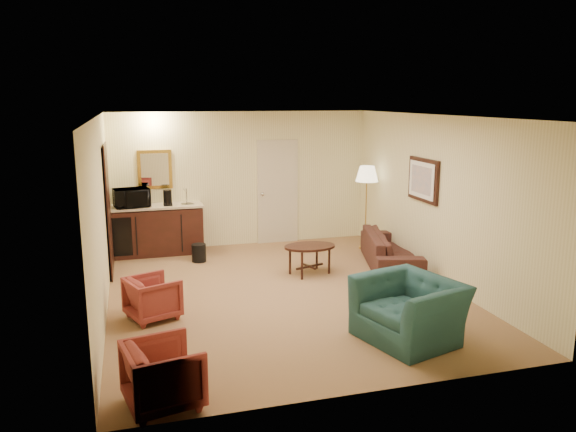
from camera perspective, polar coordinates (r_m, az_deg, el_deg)
The scene contains 12 objects.
ground at distance 8.44m, azimuth -0.51°, elevation -7.84°, with size 6.00×6.00×0.00m, color olive.
room_walls at distance 8.73m, azimuth -2.48°, elevation 4.45°, with size 5.02×6.01×2.61m.
wetbar_cabinet at distance 10.66m, azimuth -13.03°, elevation -1.35°, with size 1.64×0.58×0.92m, color #381611.
sofa at distance 9.79m, azimuth 10.43°, elevation -2.86°, with size 1.98×0.58×0.77m, color black.
teal_armchair at distance 6.89m, azimuth 12.25°, elevation -8.33°, with size 1.14×0.74×1.00m, color #1F4E4B.
rose_chair_near at distance 7.63m, azimuth -13.59°, elevation -7.88°, with size 0.61×0.57×0.62m, color maroon.
rose_chair_far at distance 5.57m, azimuth -12.57°, elevation -15.18°, with size 0.67×0.63×0.69m, color maroon.
coffee_table at distance 9.26m, azimuth 2.21°, elevation -4.45°, with size 0.85×0.57×0.49m, color black.
floor_lamp at distance 10.79m, azimuth 7.93°, elevation 0.87°, with size 0.43×0.43×1.61m, color #B38E3B.
waste_bin at distance 10.09m, azimuth -9.04°, elevation -3.72°, with size 0.25×0.25×0.32m, color black.
microwave at distance 10.47m, azimuth -15.63°, elevation 2.00°, with size 0.61×0.34×0.41m, color black.
coffee_maker at distance 10.47m, azimuth -12.14°, elevation 1.83°, with size 0.15×0.15×0.29m, color black.
Camera 1 is at (-2.09, -7.66, 2.85)m, focal length 35.00 mm.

